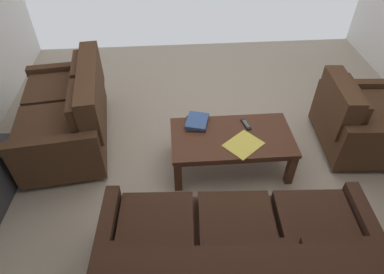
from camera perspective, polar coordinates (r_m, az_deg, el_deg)
ground_plane at (r=3.43m, az=4.75°, el=-4.07°), size 5.04×5.15×0.01m
sofa_main at (r=2.42m, az=7.97°, el=-19.82°), size 1.94×0.94×0.84m
loveseat_near at (r=3.64m, az=-20.45°, el=3.85°), size 0.96×1.45×0.85m
coffee_table at (r=3.16m, az=6.85°, el=-0.64°), size 1.14×0.61×0.40m
armchair_side at (r=3.78m, az=27.30°, el=2.51°), size 0.94×0.93×0.78m
book_stack at (r=3.21m, az=0.82°, el=2.63°), size 0.26×0.29×0.04m
tv_remote at (r=3.25m, az=9.30°, el=2.18°), size 0.08×0.17×0.02m
loose_magazine at (r=3.04m, az=8.87°, el=-1.28°), size 0.41×0.40×0.01m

